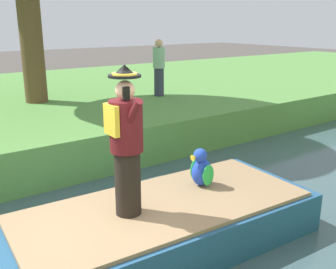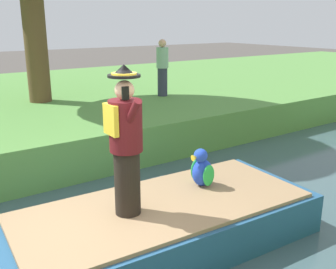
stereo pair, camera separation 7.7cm
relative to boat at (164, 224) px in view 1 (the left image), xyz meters
The scene contains 4 objects.
boat is the anchor object (origin of this frame).
person_pirate 1.34m from the boat, 94.57° to the right, with size 0.61×0.42×1.85m.
parrot_plush 0.98m from the boat, 102.22° to the left, with size 0.36×0.35×0.57m.
person_bystander 6.66m from the boat, 145.95° to the left, with size 0.34×0.34×1.60m.
Camera 1 is at (3.86, -1.62, 3.03)m, focal length 41.88 mm.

